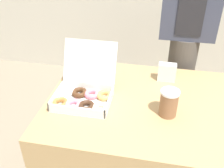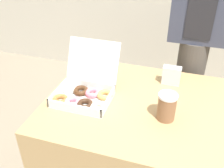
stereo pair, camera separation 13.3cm
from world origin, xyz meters
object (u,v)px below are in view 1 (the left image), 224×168
napkin_holder (167,72)px  coffee_cup (169,103)px  donut_box (84,94)px  person_customer (188,25)px

napkin_holder → coffee_cup: bearing=-87.5°
donut_box → napkin_holder: donut_box is taller
person_customer → donut_box: bearing=-132.0°
coffee_cup → napkin_holder: (-0.01, 0.34, -0.02)m
napkin_holder → person_customer: person_customer is taller
donut_box → coffee_cup: bearing=-5.0°
donut_box → coffee_cup: size_ratio=2.38×
napkin_holder → person_customer: (0.11, 0.32, 0.20)m
donut_box → coffee_cup: (0.46, -0.04, 0.03)m
coffee_cup → napkin_holder: bearing=92.5°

